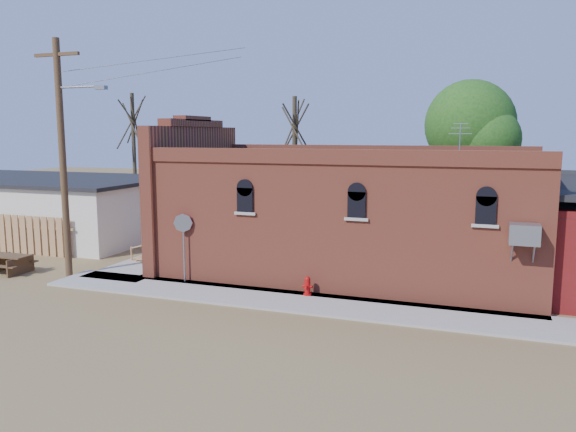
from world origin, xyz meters
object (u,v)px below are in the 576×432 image
(brick_bar, at_px, (343,214))
(utility_pole, at_px, (63,153))
(picnic_table, at_px, (9,261))
(trash_barrel, at_px, (159,260))
(stop_sign, at_px, (183,229))
(fire_hydrant, at_px, (307,286))

(brick_bar, relative_size, utility_pole, 1.82)
(brick_bar, relative_size, picnic_table, 9.27)
(brick_bar, distance_m, picnic_table, 13.45)
(utility_pole, bearing_deg, trash_barrel, 32.56)
(utility_pole, bearing_deg, stop_sign, 7.23)
(brick_bar, height_order, trash_barrel, brick_bar)
(trash_barrel, distance_m, picnic_table, 5.95)
(stop_sign, xyz_separation_m, picnic_table, (-7.41, -1.00, -1.55))
(trash_barrel, bearing_deg, stop_sign, -32.82)
(fire_hydrant, relative_size, stop_sign, 0.25)
(utility_pole, height_order, fire_hydrant, utility_pole)
(brick_bar, height_order, picnic_table, brick_bar)
(picnic_table, bearing_deg, trash_barrel, 21.24)
(utility_pole, relative_size, trash_barrel, 11.26)
(brick_bar, xyz_separation_m, stop_sign, (-5.06, -3.69, -0.31))
(utility_pole, bearing_deg, picnic_table, -171.57)
(brick_bar, relative_size, trash_barrel, 20.52)
(stop_sign, bearing_deg, trash_barrel, 147.63)
(utility_pole, bearing_deg, brick_bar, 23.69)
(brick_bar, relative_size, fire_hydrant, 25.42)
(fire_hydrant, bearing_deg, brick_bar, 104.16)
(fire_hydrant, height_order, stop_sign, stop_sign)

